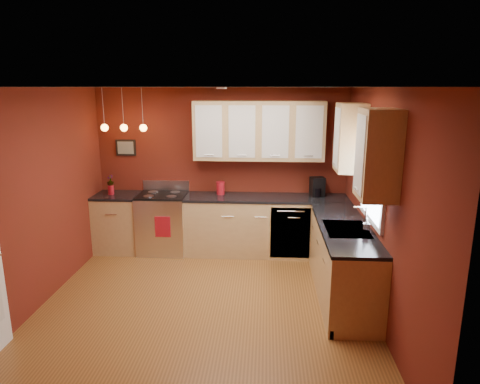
# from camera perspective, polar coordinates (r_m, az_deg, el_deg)

# --- Properties ---
(floor) EXTENTS (4.20, 4.20, 0.00)m
(floor) POSITION_cam_1_polar(r_m,az_deg,el_deg) (5.39, -4.73, -15.07)
(floor) COLOR brown
(floor) RESTS_ON ground
(ceiling) EXTENTS (4.00, 4.20, 0.02)m
(ceiling) POSITION_cam_1_polar(r_m,az_deg,el_deg) (4.73, -5.37, 13.75)
(ceiling) COLOR white
(ceiling) RESTS_ON wall_back
(wall_back) EXTENTS (4.00, 0.02, 2.60)m
(wall_back) POSITION_cam_1_polar(r_m,az_deg,el_deg) (6.93, -2.47, 2.98)
(wall_back) COLOR maroon
(wall_back) RESTS_ON floor
(wall_front) EXTENTS (4.00, 0.02, 2.60)m
(wall_front) POSITION_cam_1_polar(r_m,az_deg,el_deg) (2.97, -11.14, -12.43)
(wall_front) COLOR maroon
(wall_front) RESTS_ON floor
(wall_left) EXTENTS (0.02, 4.20, 2.60)m
(wall_left) POSITION_cam_1_polar(r_m,az_deg,el_deg) (5.56, -25.87, -1.13)
(wall_left) COLOR maroon
(wall_left) RESTS_ON floor
(wall_right) EXTENTS (0.02, 4.20, 2.60)m
(wall_right) POSITION_cam_1_polar(r_m,az_deg,el_deg) (5.01, 18.22, -1.93)
(wall_right) COLOR maroon
(wall_right) RESTS_ON floor
(base_cabinets_back_left) EXTENTS (0.70, 0.60, 0.90)m
(base_cabinets_back_left) POSITION_cam_1_polar(r_m,az_deg,el_deg) (7.22, -15.83, -4.07)
(base_cabinets_back_left) COLOR tan
(base_cabinets_back_left) RESTS_ON floor
(base_cabinets_back_right) EXTENTS (2.54, 0.60, 0.90)m
(base_cabinets_back_right) POSITION_cam_1_polar(r_m,az_deg,el_deg) (6.82, 3.47, -4.61)
(base_cabinets_back_right) COLOR tan
(base_cabinets_back_right) RESTS_ON floor
(base_cabinets_right) EXTENTS (0.60, 2.10, 0.90)m
(base_cabinets_right) POSITION_cam_1_polar(r_m,az_deg,el_deg) (5.64, 13.45, -9.01)
(base_cabinets_right) COLOR tan
(base_cabinets_right) RESTS_ON floor
(counter_back_left) EXTENTS (0.70, 0.62, 0.04)m
(counter_back_left) POSITION_cam_1_polar(r_m,az_deg,el_deg) (7.09, -16.08, -0.45)
(counter_back_left) COLOR black
(counter_back_left) RESTS_ON base_cabinets_back_left
(counter_back_right) EXTENTS (2.54, 0.62, 0.04)m
(counter_back_right) POSITION_cam_1_polar(r_m,az_deg,el_deg) (6.68, 3.53, -0.78)
(counter_back_right) COLOR black
(counter_back_right) RESTS_ON base_cabinets_back_right
(counter_right) EXTENTS (0.62, 2.10, 0.04)m
(counter_right) POSITION_cam_1_polar(r_m,az_deg,el_deg) (5.48, 13.72, -4.47)
(counter_right) COLOR black
(counter_right) RESTS_ON base_cabinets_right
(gas_range) EXTENTS (0.76, 0.64, 1.11)m
(gas_range) POSITION_cam_1_polar(r_m,az_deg,el_deg) (7.00, -10.19, -4.04)
(gas_range) COLOR silver
(gas_range) RESTS_ON floor
(dishwasher_front) EXTENTS (0.60, 0.02, 0.80)m
(dishwasher_front) POSITION_cam_1_polar(r_m,az_deg,el_deg) (6.55, 6.71, -5.45)
(dishwasher_front) COLOR silver
(dishwasher_front) RESTS_ON base_cabinets_back_right
(sink) EXTENTS (0.50, 0.70, 0.33)m
(sink) POSITION_cam_1_polar(r_m,az_deg,el_deg) (5.34, 14.02, -5.02)
(sink) COLOR #929298
(sink) RESTS_ON counter_right
(window) EXTENTS (0.06, 1.02, 1.22)m
(window) POSITION_cam_1_polar(r_m,az_deg,el_deg) (5.21, 17.46, 3.08)
(window) COLOR white
(window) RESTS_ON wall_right
(upper_cabinets_back) EXTENTS (2.00, 0.35, 0.90)m
(upper_cabinets_back) POSITION_cam_1_polar(r_m,az_deg,el_deg) (6.63, 2.53, 8.16)
(upper_cabinets_back) COLOR tan
(upper_cabinets_back) RESTS_ON wall_back
(upper_cabinets_right) EXTENTS (0.35, 1.95, 0.90)m
(upper_cabinets_right) POSITION_cam_1_polar(r_m,az_deg,el_deg) (5.16, 15.99, 6.03)
(upper_cabinets_right) COLOR tan
(upper_cabinets_right) RESTS_ON wall_right
(wall_picture) EXTENTS (0.32, 0.03, 0.26)m
(wall_picture) POSITION_cam_1_polar(r_m,az_deg,el_deg) (7.19, -14.97, 5.74)
(wall_picture) COLOR black
(wall_picture) RESTS_ON wall_back
(pendant_lights) EXTENTS (0.71, 0.11, 0.66)m
(pendant_lights) POSITION_cam_1_polar(r_m,az_deg,el_deg) (6.80, -15.22, 8.34)
(pendant_lights) COLOR #929298
(pendant_lights) RESTS_ON ceiling
(red_canister) EXTENTS (0.14, 0.14, 0.20)m
(red_canister) POSITION_cam_1_polar(r_m,az_deg,el_deg) (6.80, -2.62, 0.54)
(red_canister) COLOR maroon
(red_canister) RESTS_ON counter_back_right
(red_vase) EXTENTS (0.09, 0.09, 0.15)m
(red_vase) POSITION_cam_1_polar(r_m,az_deg,el_deg) (7.09, -16.83, 0.29)
(red_vase) COLOR maroon
(red_vase) RESTS_ON counter_back_left
(flowers) EXTENTS (0.14, 0.14, 0.18)m
(flowers) POSITION_cam_1_polar(r_m,az_deg,el_deg) (7.06, -16.91, 1.44)
(flowers) COLOR maroon
(flowers) RESTS_ON red_vase
(coffee_maker) EXTENTS (0.24, 0.24, 0.30)m
(coffee_maker) POSITION_cam_1_polar(r_m,az_deg,el_deg) (6.78, 10.27, 0.60)
(coffee_maker) COLOR black
(coffee_maker) RESTS_ON counter_back_right
(soap_pump) EXTENTS (0.10, 0.10, 0.19)m
(soap_pump) POSITION_cam_1_polar(r_m,az_deg,el_deg) (5.20, 16.54, -4.32)
(soap_pump) COLOR white
(soap_pump) RESTS_ON counter_right
(dish_towel) EXTENTS (0.24, 0.02, 0.32)m
(dish_towel) POSITION_cam_1_polar(r_m,az_deg,el_deg) (6.67, -10.28, -4.60)
(dish_towel) COLOR maroon
(dish_towel) RESTS_ON gas_range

